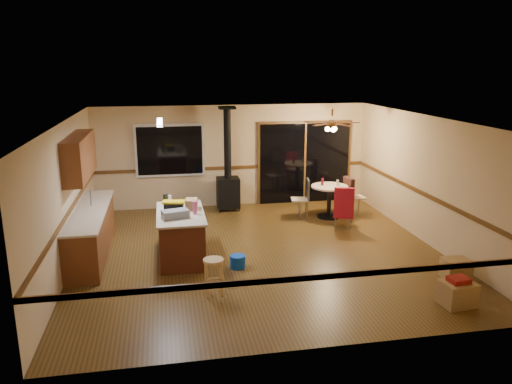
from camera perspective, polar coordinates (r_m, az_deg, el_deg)
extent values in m
plane|color=#523816|center=(9.89, 0.32, -6.89)|extent=(7.00, 7.00, 0.00)
plane|color=silver|center=(9.27, 0.35, 8.26)|extent=(7.00, 7.00, 0.00)
plane|color=tan|center=(12.87, -2.63, 4.14)|extent=(7.00, 0.00, 7.00)
plane|color=tan|center=(6.25, 6.48, -7.23)|extent=(7.00, 0.00, 7.00)
plane|color=tan|center=(9.49, -20.89, -0.54)|extent=(0.00, 7.00, 7.00)
plane|color=tan|center=(10.71, 19.06, 1.24)|extent=(0.00, 7.00, 7.00)
cube|color=black|center=(12.67, -9.82, 4.70)|extent=(1.72, 0.10, 1.32)
cube|color=black|center=(13.26, 5.58, 3.30)|extent=(2.52, 0.10, 2.10)
cube|color=brown|center=(10.16, -18.31, -4.49)|extent=(0.60, 3.00, 0.86)
cube|color=#C7B29B|center=(10.03, -18.51, -2.05)|extent=(0.64, 3.04, 0.04)
cube|color=brown|center=(10.02, -19.54, 3.84)|extent=(0.35, 2.00, 0.80)
cube|color=#522314|center=(9.59, -8.54, -5.02)|extent=(0.80, 1.60, 0.86)
cube|color=#C7B29B|center=(9.45, -8.65, -2.45)|extent=(0.88, 1.68, 0.04)
cube|color=black|center=(12.59, -3.20, -0.04)|extent=(0.55, 0.50, 0.75)
cylinder|color=black|center=(12.34, -3.28, 5.64)|extent=(0.18, 0.18, 1.77)
cylinder|color=brown|center=(11.75, 8.68, 7.69)|extent=(0.24, 0.24, 0.10)
cylinder|color=brown|center=(11.72, 8.73, 9.00)|extent=(0.05, 0.05, 0.16)
sphere|color=#FFD88C|center=(11.76, 8.65, 7.11)|extent=(0.16, 0.16, 0.16)
cube|color=white|center=(9.40, -10.95, 7.84)|extent=(0.10, 1.20, 0.04)
cube|color=slate|center=(9.11, -9.21, -2.50)|extent=(0.52, 0.36, 0.15)
cube|color=black|center=(9.44, -9.37, -1.77)|extent=(0.37, 0.24, 0.19)
cube|color=gold|center=(9.41, -9.40, -1.12)|extent=(0.45, 0.29, 0.03)
cube|color=olive|center=(9.60, -7.38, -1.39)|extent=(0.25, 0.32, 0.20)
cylinder|color=black|center=(9.61, -10.28, -1.13)|extent=(0.11, 0.11, 0.31)
cylinder|color=#D84C8C|center=(9.28, -7.01, -1.80)|extent=(0.08, 0.08, 0.24)
cylinder|color=white|center=(9.95, -9.81, -0.93)|extent=(0.08, 0.08, 0.19)
cylinder|color=tan|center=(8.10, -4.85, -9.63)|extent=(0.40, 0.40, 0.60)
cylinder|color=#0D45BD|center=(9.14, -2.09, -7.96)|extent=(0.35, 0.35, 0.24)
cylinder|color=black|center=(12.21, 8.28, -2.76)|extent=(0.55, 0.55, 0.04)
cylinder|color=black|center=(12.10, 8.34, -1.09)|extent=(0.10, 0.10, 0.70)
cylinder|color=#C7B29B|center=(12.01, 8.41, 0.61)|extent=(0.88, 0.88, 0.04)
cylinder|color=#590C14|center=(12.03, 7.60, 1.18)|extent=(0.07, 0.07, 0.17)
cylinder|color=beige|center=(12.00, 9.31, 1.03)|extent=(0.07, 0.07, 0.15)
cube|color=#C6B493|center=(11.97, 5.03, -0.86)|extent=(0.46, 0.46, 0.03)
cube|color=slate|center=(11.93, 5.96, 0.30)|extent=(0.10, 0.40, 0.50)
cube|color=#C6B493|center=(11.49, 9.95, -1.69)|extent=(0.51, 0.51, 0.03)
cube|color=slate|center=(11.24, 10.04, -0.73)|extent=(0.39, 0.15, 0.50)
cube|color=maroon|center=(11.24, 10.02, -1.25)|extent=(0.45, 0.23, 0.70)
cube|color=#C6B493|center=(12.37, 11.35, -0.59)|extent=(0.44, 0.44, 0.03)
cube|color=slate|center=(12.23, 10.61, 0.48)|extent=(0.07, 0.40, 0.50)
cube|color=black|center=(12.24, 10.51, 0.02)|extent=(0.14, 0.45, 0.70)
cube|color=olive|center=(12.43, -7.90, -1.66)|extent=(0.51, 0.44, 0.36)
cube|color=olive|center=(8.38, 22.02, -10.70)|extent=(0.53, 0.45, 0.38)
cube|color=olive|center=(9.33, 21.88, -8.17)|extent=(0.45, 0.39, 0.35)
cube|color=maroon|center=(8.29, 22.16, -9.28)|extent=(0.31, 0.27, 0.08)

